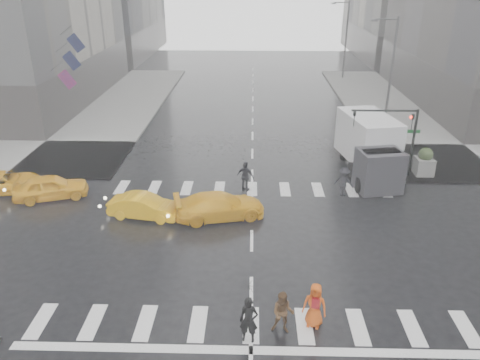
{
  "coord_description": "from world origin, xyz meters",
  "views": [
    {
      "loc": [
        -0.05,
        -19.8,
        12.16
      ],
      "look_at": [
        -0.63,
        2.0,
        2.37
      ],
      "focal_mm": 35.0,
      "sensor_mm": 36.0,
      "label": 1
    }
  ],
  "objects_px": {
    "traffic_signal_pole": "(399,129)",
    "taxi_front": "(51,187)",
    "pedestrian_orange": "(315,305)",
    "box_truck": "(370,146)",
    "taxi_mid": "(144,206)",
    "pedestrian_brown": "(283,313)"
  },
  "relations": [
    {
      "from": "traffic_signal_pole",
      "to": "taxi_front",
      "type": "relative_size",
      "value": 1.09
    },
    {
      "from": "taxi_front",
      "to": "box_truck",
      "type": "distance_m",
      "value": 19.62
    },
    {
      "from": "pedestrian_orange",
      "to": "box_truck",
      "type": "bearing_deg",
      "value": 87.25
    },
    {
      "from": "traffic_signal_pole",
      "to": "pedestrian_brown",
      "type": "xyz_separation_m",
      "value": [
        -7.86,
        -14.32,
        -2.37
      ]
    },
    {
      "from": "traffic_signal_pole",
      "to": "pedestrian_brown",
      "type": "height_order",
      "value": "traffic_signal_pole"
    },
    {
      "from": "taxi_mid",
      "to": "pedestrian_orange",
      "type": "bearing_deg",
      "value": -125.49
    },
    {
      "from": "traffic_signal_pole",
      "to": "pedestrian_brown",
      "type": "distance_m",
      "value": 16.5
    },
    {
      "from": "pedestrian_brown",
      "to": "box_truck",
      "type": "relative_size",
      "value": 0.25
    },
    {
      "from": "pedestrian_brown",
      "to": "pedestrian_orange",
      "type": "relative_size",
      "value": 0.94
    },
    {
      "from": "pedestrian_brown",
      "to": "taxi_front",
      "type": "bearing_deg",
      "value": 149.68
    },
    {
      "from": "traffic_signal_pole",
      "to": "taxi_mid",
      "type": "relative_size",
      "value": 1.17
    },
    {
      "from": "traffic_signal_pole",
      "to": "pedestrian_orange",
      "type": "relative_size",
      "value": 2.48
    },
    {
      "from": "traffic_signal_pole",
      "to": "pedestrian_brown",
      "type": "bearing_deg",
      "value": -118.76
    },
    {
      "from": "taxi_front",
      "to": "box_truck",
      "type": "bearing_deg",
      "value": -96.77
    },
    {
      "from": "pedestrian_orange",
      "to": "taxi_front",
      "type": "xyz_separation_m",
      "value": [
        -14.01,
        10.36,
        -0.21
      ]
    },
    {
      "from": "traffic_signal_pole",
      "to": "pedestrian_brown",
      "type": "relative_size",
      "value": 2.64
    },
    {
      "from": "taxi_mid",
      "to": "box_truck",
      "type": "bearing_deg",
      "value": -55.39
    },
    {
      "from": "pedestrian_brown",
      "to": "taxi_mid",
      "type": "height_order",
      "value": "pedestrian_brown"
    },
    {
      "from": "traffic_signal_pole",
      "to": "taxi_front",
      "type": "xyz_separation_m",
      "value": [
        -20.68,
        -3.58,
        -2.51
      ]
    },
    {
      "from": "traffic_signal_pole",
      "to": "box_truck",
      "type": "bearing_deg",
      "value": 166.39
    },
    {
      "from": "taxi_front",
      "to": "box_truck",
      "type": "height_order",
      "value": "box_truck"
    },
    {
      "from": "taxi_front",
      "to": "box_truck",
      "type": "relative_size",
      "value": 0.6
    }
  ]
}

